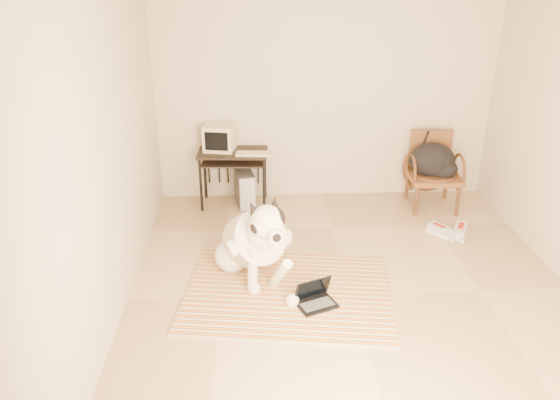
{
  "coord_description": "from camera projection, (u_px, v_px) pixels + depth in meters",
  "views": [
    {
      "loc": [
        -0.85,
        -4.07,
        2.8
      ],
      "look_at": [
        -0.63,
        0.37,
        0.78
      ],
      "focal_mm": 35.0,
      "sensor_mm": 36.0,
      "label": 1
    }
  ],
  "objects": [
    {
      "name": "wall_back",
      "position": [
        325.0,
        88.0,
        6.39
      ],
      "size": [
        4.5,
        0.0,
        4.5
      ],
      "primitive_type": "plane",
      "rotation": [
        1.57,
        0.0,
        0.0
      ],
      "color": "beige",
      "rests_on": "floor"
    },
    {
      "name": "desk_keyboard",
      "position": [
        254.0,
        154.0,
        6.27
      ],
      "size": [
        0.42,
        0.19,
        0.03
      ],
      "primitive_type": "cube",
      "rotation": [
        0.0,
        0.0,
        -0.09
      ],
      "color": "beige",
      "rests_on": "computer_desk"
    },
    {
      "name": "computer_desk",
      "position": [
        233.0,
        159.0,
        6.41
      ],
      "size": [
        0.83,
        0.49,
        0.68
      ],
      "color": "black",
      "rests_on": "floor"
    },
    {
      "name": "wall_left",
      "position": [
        107.0,
        156.0,
        4.25
      ],
      "size": [
        0.0,
        4.5,
        4.5
      ],
      "primitive_type": "plane",
      "rotation": [
        1.57,
        0.0,
        1.57
      ],
      "color": "beige",
      "rests_on": "floor"
    },
    {
      "name": "dog",
      "position": [
        254.0,
        242.0,
        5.0
      ],
      "size": [
        0.76,
        1.17,
        0.95
      ],
      "color": "white",
      "rests_on": "rug"
    },
    {
      "name": "sneaker_right",
      "position": [
        460.0,
        231.0,
        5.9
      ],
      "size": [
        0.27,
        0.35,
        0.11
      ],
      "color": "white",
      "rests_on": "floor"
    },
    {
      "name": "floor",
      "position": [
        352.0,
        294.0,
        4.9
      ],
      "size": [
        4.5,
        4.5,
        0.0
      ],
      "primitive_type": "plane",
      "color": "tan",
      "rests_on": "ground"
    },
    {
      "name": "rug",
      "position": [
        288.0,
        292.0,
        4.91
      ],
      "size": [
        2.01,
        1.63,
        0.02
      ],
      "color": "orange",
      "rests_on": "floor"
    },
    {
      "name": "laptop",
      "position": [
        315.0,
        298.0,
        4.71
      ],
      "size": [
        0.39,
        0.35,
        0.23
      ],
      "color": "black",
      "rests_on": "rug"
    },
    {
      "name": "wall_front",
      "position": [
        459.0,
        330.0,
        2.3
      ],
      "size": [
        4.5,
        0.0,
        4.5
      ],
      "primitive_type": "plane",
      "rotation": [
        -1.57,
        0.0,
        0.0
      ],
      "color": "beige",
      "rests_on": "floor"
    },
    {
      "name": "backpack",
      "position": [
        434.0,
        162.0,
        6.33
      ],
      "size": [
        0.55,
        0.45,
        0.4
      ],
      "color": "black",
      "rests_on": "rattan_chair"
    },
    {
      "name": "rattan_chair",
      "position": [
        433.0,
        171.0,
        6.46
      ],
      "size": [
        0.6,
        0.58,
        0.88
      ],
      "color": "brown",
      "rests_on": "floor"
    },
    {
      "name": "pc_tower",
      "position": [
        245.0,
        188.0,
        6.58
      ],
      "size": [
        0.26,
        0.48,
        0.42
      ],
      "color": "#464648",
      "rests_on": "floor"
    },
    {
      "name": "crt_monitor",
      "position": [
        220.0,
        137.0,
        6.38
      ],
      "size": [
        0.4,
        0.38,
        0.31
      ],
      "color": "beige",
      "rests_on": "computer_desk"
    },
    {
      "name": "sneaker_left",
      "position": [
        440.0,
        230.0,
        5.93
      ],
      "size": [
        0.26,
        0.3,
        0.1
      ],
      "color": "white",
      "rests_on": "floor"
    }
  ]
}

